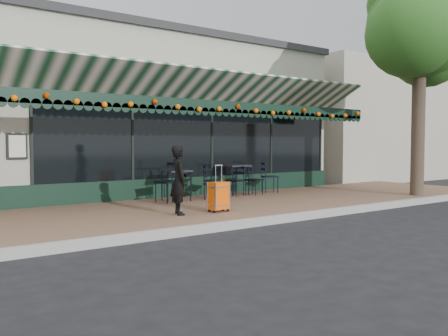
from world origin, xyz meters
TOP-DOWN VIEW (x-y plane):
  - ground at (0.00, 0.00)m, footprint 80.00×80.00m
  - sidewalk at (0.00, 2.00)m, footprint 18.00×4.00m
  - curb at (0.00, -0.08)m, footprint 18.00×0.16m
  - restaurant_building at (0.00, 7.84)m, footprint 12.00×9.60m
  - neighbor_building_right at (13.00, 8.00)m, footprint 12.00×8.00m
  - woman at (-1.32, 1.17)m, footprint 0.46×0.58m
  - suitcase at (-0.47, 1.01)m, footprint 0.46×0.31m
  - cafe_table_a at (1.78, 3.42)m, footprint 0.67×0.67m
  - cafe_table_b at (-0.23, 3.15)m, footprint 0.61×0.61m
  - chair_a_left at (1.57, 3.12)m, footprint 0.50×0.50m
  - chair_a_right at (2.96, 3.28)m, footprint 0.58×0.58m
  - chair_a_front at (2.19, 3.06)m, footprint 0.49×0.49m
  - chair_b_left at (-0.56, 3.00)m, footprint 0.59×0.59m
  - chair_b_right at (0.89, 3.21)m, footprint 0.56×0.56m
  - chair_b_front at (0.63, 2.79)m, footprint 0.52×0.52m
  - street_tree at (5.96, 0.47)m, footprint 3.27×2.83m

SIDE VIEW (x-z plane):
  - ground at x=0.00m, z-range 0.00..0.00m
  - sidewalk at x=0.00m, z-range 0.00..0.15m
  - curb at x=0.00m, z-range 0.00..0.15m
  - suitcase at x=-0.47m, z-range -0.01..0.95m
  - chair_b_front at x=0.63m, z-range 0.15..0.94m
  - chair_a_front at x=2.19m, z-range 0.15..0.96m
  - chair_a_left at x=1.57m, z-range 0.15..0.96m
  - chair_b_right at x=0.89m, z-range 0.15..1.00m
  - chair_a_right at x=2.96m, z-range 0.15..1.03m
  - chair_b_left at x=-0.56m, z-range 0.15..1.12m
  - cafe_table_b at x=-0.23m, z-range 0.45..1.21m
  - woman at x=-1.32m, z-range 0.15..1.53m
  - cafe_table_a at x=1.78m, z-range 0.48..1.30m
  - restaurant_building at x=0.00m, z-range 0.02..4.52m
  - neighbor_building_right at x=13.00m, z-range 0.00..4.80m
  - street_tree at x=5.96m, z-range 1.55..7.55m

